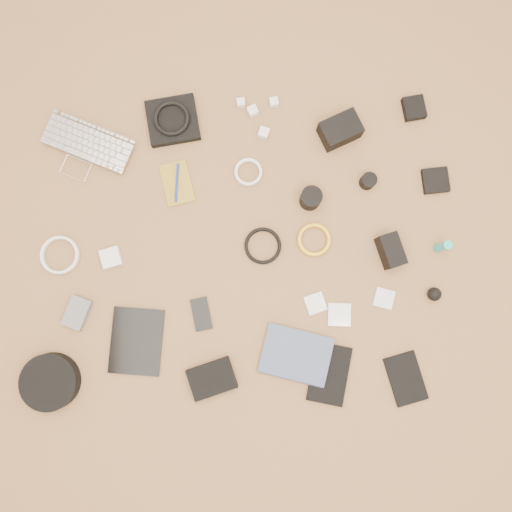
{
  "coord_description": "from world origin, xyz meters",
  "views": [
    {
      "loc": [
        0.05,
        -0.17,
        1.69
      ],
      "look_at": [
        0.06,
        -0.01,
        0.02
      ],
      "focal_mm": 35.0,
      "sensor_mm": 36.0,
      "label": 1
    }
  ],
  "objects_px": {
    "headphone_case": "(50,382)",
    "dslr_camera": "(340,130)",
    "laptop": "(83,154)",
    "paperback": "(290,380)",
    "phone": "(201,314)",
    "tablet": "(137,341)"
  },
  "relations": [
    {
      "from": "headphone_case",
      "to": "dslr_camera",
      "type": "bearing_deg",
      "value": 39.32
    },
    {
      "from": "laptop",
      "to": "paperback",
      "type": "height_order",
      "value": "laptop"
    },
    {
      "from": "dslr_camera",
      "to": "phone",
      "type": "bearing_deg",
      "value": -152.15
    },
    {
      "from": "dslr_camera",
      "to": "tablet",
      "type": "bearing_deg",
      "value": -159.0
    },
    {
      "from": "tablet",
      "to": "phone",
      "type": "distance_m",
      "value": 0.23
    },
    {
      "from": "phone",
      "to": "laptop",
      "type": "bearing_deg",
      "value": 115.1
    },
    {
      "from": "paperback",
      "to": "dslr_camera",
      "type": "bearing_deg",
      "value": 2.12
    },
    {
      "from": "laptop",
      "to": "headphone_case",
      "type": "bearing_deg",
      "value": -73.78
    },
    {
      "from": "phone",
      "to": "headphone_case",
      "type": "bearing_deg",
      "value": -167.7
    },
    {
      "from": "dslr_camera",
      "to": "paperback",
      "type": "relative_size",
      "value": 0.58
    },
    {
      "from": "headphone_case",
      "to": "phone",
      "type": "bearing_deg",
      "value": 22.15
    },
    {
      "from": "phone",
      "to": "tablet",
      "type": "bearing_deg",
      "value": -169.17
    },
    {
      "from": "phone",
      "to": "paperback",
      "type": "bearing_deg",
      "value": -47.92
    },
    {
      "from": "tablet",
      "to": "headphone_case",
      "type": "relative_size",
      "value": 1.18
    },
    {
      "from": "laptop",
      "to": "paperback",
      "type": "relative_size",
      "value": 1.38
    },
    {
      "from": "headphone_case",
      "to": "laptop",
      "type": "bearing_deg",
      "value": 82.18
    },
    {
      "from": "paperback",
      "to": "phone",
      "type": "bearing_deg",
      "value": 67.69
    },
    {
      "from": "headphone_case",
      "to": "paperback",
      "type": "xyz_separation_m",
      "value": [
        0.79,
        -0.02,
        -0.01
      ]
    },
    {
      "from": "laptop",
      "to": "headphone_case",
      "type": "relative_size",
      "value": 1.65
    },
    {
      "from": "laptop",
      "to": "phone",
      "type": "xyz_separation_m",
      "value": [
        0.39,
        -0.56,
        -0.01
      ]
    },
    {
      "from": "laptop",
      "to": "phone",
      "type": "bearing_deg",
      "value": -31.01
    },
    {
      "from": "dslr_camera",
      "to": "phone",
      "type": "relative_size",
      "value": 1.19
    }
  ]
}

